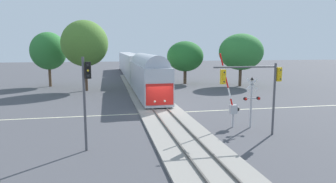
# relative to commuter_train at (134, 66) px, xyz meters

# --- Properties ---
(ground_plane) EXTENTS (220.00, 220.00, 0.00)m
(ground_plane) POSITION_rel_commuter_train_xyz_m (-0.00, -29.08, -2.74)
(ground_plane) COLOR #47474C
(road_centre_stripe) EXTENTS (44.00, 0.20, 0.01)m
(road_centre_stripe) POSITION_rel_commuter_train_xyz_m (-0.00, -29.08, -2.74)
(road_centre_stripe) COLOR beige
(road_centre_stripe) RESTS_ON ground
(railway_track) EXTENTS (4.40, 80.00, 0.32)m
(railway_track) POSITION_rel_commuter_train_xyz_m (-0.00, -29.08, -2.65)
(railway_track) COLOR gray
(railway_track) RESTS_ON ground
(commuter_train) EXTENTS (3.04, 60.56, 5.16)m
(commuter_train) POSITION_rel_commuter_train_xyz_m (0.00, 0.00, 0.00)
(commuter_train) COLOR #B2B7C1
(commuter_train) RESTS_ON railway_track
(crossing_gate_near) EXTENTS (1.81, 0.40, 5.86)m
(crossing_gate_near) POSITION_rel_commuter_train_xyz_m (4.56, -35.36, -0.84)
(crossing_gate_near) COLOR #B7B7BC
(crossing_gate_near) RESTS_ON ground
(crossing_signal_mast) EXTENTS (1.36, 0.44, 4.03)m
(crossing_signal_mast) POSITION_rel_commuter_train_xyz_m (5.96, -35.77, -0.29)
(crossing_signal_mast) COLOR #B2B2B7
(crossing_signal_mast) RESTS_ON ground
(traffic_signal_near_left) EXTENTS (0.53, 0.38, 5.75)m
(traffic_signal_near_left) POSITION_rel_commuter_train_xyz_m (-6.30, -38.73, 1.11)
(traffic_signal_near_left) COLOR #4C4C51
(traffic_signal_near_left) RESTS_ON ground
(traffic_signal_near_right) EXTENTS (5.07, 0.38, 5.20)m
(traffic_signal_near_right) POSITION_rel_commuter_train_xyz_m (5.29, -37.86, 1.19)
(traffic_signal_near_right) COLOR #4C4C51
(traffic_signal_near_right) RESTS_ON ground
(oak_behind_train) EXTENTS (6.66, 6.66, 10.19)m
(oak_behind_train) POSITION_rel_commuter_train_xyz_m (-8.10, -11.93, 4.12)
(oak_behind_train) COLOR #4C3828
(oak_behind_train) RESTS_ON ground
(elm_centre_background) EXTENTS (6.32, 6.32, 7.38)m
(elm_centre_background) POSITION_rel_commuter_train_xyz_m (8.29, -6.48, 2.02)
(elm_centre_background) COLOR #4C3828
(elm_centre_background) RESTS_ON ground
(pine_left_background) EXTENTS (5.66, 5.66, 8.74)m
(pine_left_background) POSITION_rel_commuter_train_xyz_m (-14.18, -5.80, 2.99)
(pine_left_background) COLOR brown
(pine_left_background) RESTS_ON ground
(maple_right_background) EXTENTS (7.14, 7.14, 8.53)m
(maple_right_background) POSITION_rel_commuter_train_xyz_m (16.35, -11.40, 2.84)
(maple_right_background) COLOR #4C3828
(maple_right_background) RESTS_ON ground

